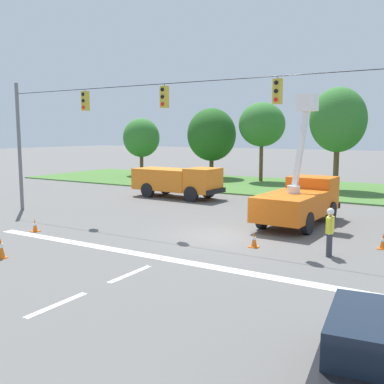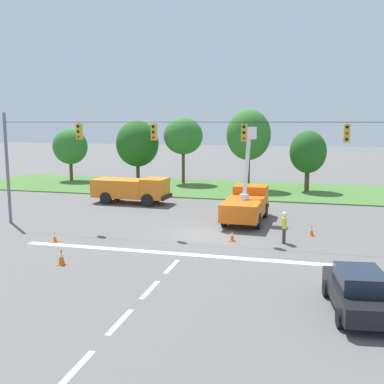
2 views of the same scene
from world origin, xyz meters
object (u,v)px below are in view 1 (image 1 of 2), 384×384
(tree_centre, at_px, (262,125))
(traffic_cone_lane_edge_a, at_px, (254,240))
(traffic_cone_foreground_left, at_px, (383,241))
(utility_truck_bucket_lift, at_px, (300,198))
(road_worker, at_px, (330,229))
(sedan_black, at_px, (376,358))
(tree_west, at_px, (212,135))
(tree_east, at_px, (338,120))
(tree_far_west, at_px, (141,138))
(traffic_cone_near_bucket, at_px, (0,247))
(traffic_cone_mid_left, at_px, (35,225))
(utility_truck_support_near, at_px, (177,180))

(tree_centre, distance_m, traffic_cone_lane_edge_a, 23.80)
(tree_centre, distance_m, traffic_cone_foreground_left, 23.79)
(utility_truck_bucket_lift, xyz_separation_m, road_worker, (2.74, -5.02, -0.30))
(traffic_cone_foreground_left, height_order, traffic_cone_lane_edge_a, traffic_cone_lane_edge_a)
(sedan_black, xyz_separation_m, traffic_cone_lane_edge_a, (-5.80, 8.37, -0.49))
(tree_west, height_order, tree_east, tree_east)
(tree_far_west, bearing_deg, utility_truck_bucket_lift, -35.56)
(tree_centre, distance_m, tree_east, 7.65)
(traffic_cone_foreground_left, xyz_separation_m, traffic_cone_lane_edge_a, (-4.34, -2.33, 0.00))
(tree_far_west, height_order, sedan_black, tree_far_west)
(tree_west, bearing_deg, traffic_cone_near_bucket, -76.01)
(traffic_cone_near_bucket, bearing_deg, tree_centre, 93.48)
(traffic_cone_foreground_left, relative_size, traffic_cone_mid_left, 1.04)
(tree_centre, relative_size, traffic_cone_lane_edge_a, 11.39)
(tree_centre, relative_size, traffic_cone_foreground_left, 11.45)
(tree_east, xyz_separation_m, utility_truck_bucket_lift, (1.66, -13.77, -4.06))
(tree_centre, height_order, sedan_black, tree_centre)
(tree_west, distance_m, traffic_cone_foreground_left, 27.36)
(tree_centre, xyz_separation_m, traffic_cone_lane_edge_a, (8.76, -21.60, -4.82))
(utility_truck_bucket_lift, bearing_deg, tree_east, 96.87)
(utility_truck_bucket_lift, xyz_separation_m, traffic_cone_near_bucket, (-7.17, -11.39, -0.90))
(tree_west, xyz_separation_m, traffic_cone_lane_edge_a, (14.12, -22.13, -3.92))
(tree_east, relative_size, traffic_cone_near_bucket, 9.64)
(tree_east, height_order, sedan_black, tree_east)
(tree_far_west, xyz_separation_m, utility_truck_bucket_lift, (21.60, -15.45, -2.60))
(utility_truck_support_near, bearing_deg, traffic_cone_mid_left, -88.43)
(tree_west, height_order, tree_centre, tree_centre)
(sedan_black, xyz_separation_m, traffic_cone_foreground_left, (-1.46, 10.70, -0.49))
(tree_west, bearing_deg, utility_truck_bucket_lift, -49.90)
(road_worker, bearing_deg, tree_centre, 118.49)
(utility_truck_bucket_lift, bearing_deg, road_worker, -61.39)
(sedan_black, bearing_deg, traffic_cone_near_bucket, 170.19)
(tree_centre, distance_m, traffic_cone_mid_left, 24.67)
(road_worker, xyz_separation_m, traffic_cone_foreground_left, (1.50, 2.10, -0.70))
(tree_east, height_order, utility_truck_bucket_lift, tree_east)
(tree_east, xyz_separation_m, sedan_black, (7.37, -27.39, -4.57))
(road_worker, bearing_deg, traffic_cone_foreground_left, 54.44)
(tree_far_west, relative_size, tree_centre, 0.83)
(utility_truck_bucket_lift, bearing_deg, traffic_cone_near_bucket, -122.19)
(traffic_cone_mid_left, bearing_deg, road_worker, 12.75)
(tree_far_west, relative_size, traffic_cone_mid_left, 9.91)
(traffic_cone_lane_edge_a, bearing_deg, utility_truck_support_near, 135.68)
(tree_centre, xyz_separation_m, road_worker, (11.60, -21.37, -4.12))
(traffic_cone_mid_left, bearing_deg, tree_centre, 88.07)
(tree_far_west, xyz_separation_m, utility_truck_support_near, (11.59, -11.01, -2.69))
(road_worker, distance_m, traffic_cone_near_bucket, 11.80)
(tree_far_west, bearing_deg, tree_centre, 4.04)
(tree_centre, xyz_separation_m, utility_truck_bucket_lift, (8.86, -16.35, -3.82))
(sedan_black, distance_m, traffic_cone_lane_edge_a, 10.20)
(tree_east, height_order, traffic_cone_mid_left, tree_east)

